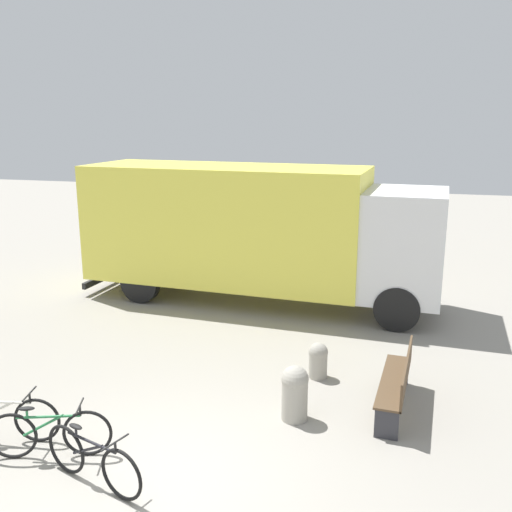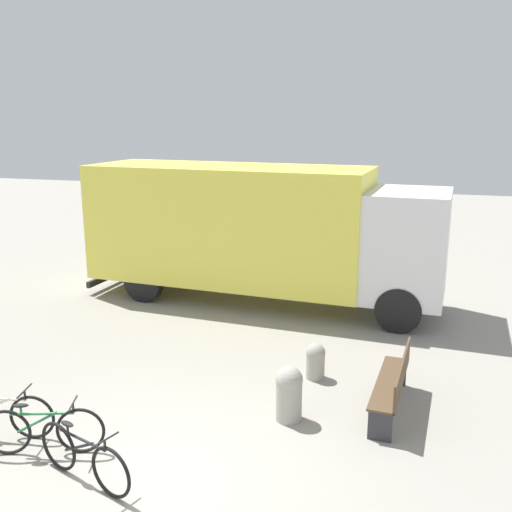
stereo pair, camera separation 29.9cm
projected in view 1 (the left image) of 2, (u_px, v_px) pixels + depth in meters
The scene contains 8 objects.
ground_plane at pixel (149, 483), 7.20m from camera, with size 60.00×60.00×0.00m, color gray.
delivery_truck at pixel (255, 228), 13.94m from camera, with size 8.85×2.87×3.33m.
park_bench at pixel (399, 380), 8.90m from camera, with size 0.53×1.99×0.88m.
bicycle_near at pixel (2, 418), 8.05m from camera, with size 1.63×0.50×0.76m.
bicycle_middle at pixel (50, 433), 7.66m from camera, with size 1.59×0.64×0.76m.
bicycle_far at pixel (92, 460), 7.07m from camera, with size 1.60×0.62×0.76m.
bollard_near_bench at pixel (295, 391), 8.61m from camera, with size 0.42×0.42×0.87m.
bollard_far_bench at pixel (318, 359), 10.03m from camera, with size 0.34×0.34×0.65m.
Camera 1 is at (2.94, -5.74, 4.50)m, focal length 40.00 mm.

